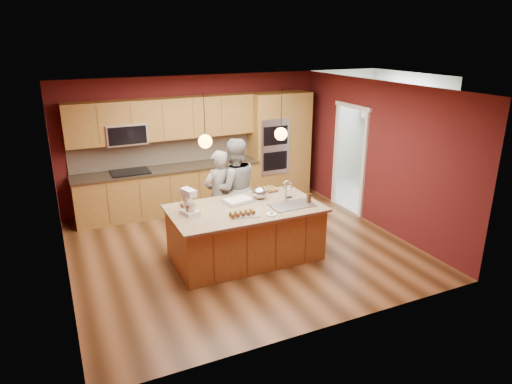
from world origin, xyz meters
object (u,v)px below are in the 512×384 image
person_right (234,188)px  stand_mixer (189,203)px  person_left (219,195)px  mixing_bowl (260,193)px  island (246,232)px

person_right → stand_mixer: size_ratio=4.50×
person_right → person_left: bearing=6.3°
stand_mixer → mixing_bowl: bearing=-7.1°
person_right → mixing_bowl: person_right is taller
person_right → stand_mixer: (-1.08, -0.83, 0.16)m
island → person_left: bearing=97.1°
person_left → island: bearing=84.4°
island → person_right: 1.04m
person_left → mixing_bowl: bearing=114.0°
person_left → person_right: 0.31m
person_left → person_right: (0.30, 0.00, 0.09)m
person_left → person_right: person_right is taller
stand_mixer → person_right: bearing=22.4°
island → stand_mixer: size_ratio=6.03×
person_left → stand_mixer: 1.16m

